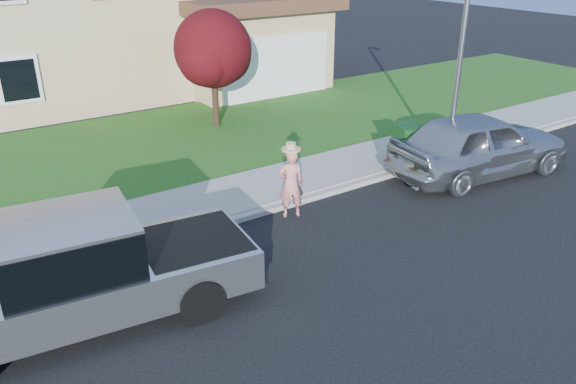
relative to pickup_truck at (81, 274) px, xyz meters
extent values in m
plane|color=black|center=(3.46, -1.24, -0.86)|extent=(80.00, 80.00, 0.00)
cube|color=gray|center=(4.46, 1.66, -0.80)|extent=(40.00, 0.20, 0.12)
cube|color=gray|center=(4.46, 2.76, -0.78)|extent=(40.00, 2.00, 0.15)
cube|color=#194714|center=(4.46, 7.26, -0.81)|extent=(40.00, 7.00, 0.10)
cube|color=tan|center=(3.46, 15.76, 2.34)|extent=(8.00, 9.00, 6.40)
cube|color=tan|center=(9.96, 12.76, 0.74)|extent=(5.50, 6.00, 3.20)
cube|color=white|center=(9.96, 9.74, 0.39)|extent=(4.60, 0.12, 2.30)
cube|color=#4C2D1E|center=(9.96, 12.76, 2.54)|extent=(6.20, 6.80, 0.50)
cube|color=black|center=(1.26, 11.21, 0.74)|extent=(1.30, 0.10, 1.50)
cylinder|color=black|center=(1.53, -1.05, -0.48)|extent=(0.79, 0.37, 0.76)
cylinder|color=black|center=(1.73, 0.68, -0.48)|extent=(0.79, 0.37, 0.76)
cube|color=#A2A4A9|center=(0.03, 0.00, -0.20)|extent=(5.60, 2.50, 0.69)
cube|color=black|center=(-0.12, 0.01, 0.52)|extent=(2.18, 1.98, 0.81)
cube|color=#A2A4A9|center=(-0.12, 0.01, 0.94)|extent=(2.18, 1.98, 0.08)
cube|color=black|center=(1.82, -0.21, 0.12)|extent=(1.88, 1.80, 0.06)
cube|color=black|center=(2.75, -0.31, -0.38)|extent=(0.32, 1.81, 0.24)
cube|color=black|center=(-0.76, 1.12, 0.43)|extent=(0.14, 0.22, 0.17)
imported|color=tan|center=(4.84, 1.25, -0.07)|extent=(0.67, 0.55, 1.56)
cylinder|color=tan|center=(4.84, 1.25, 0.73)|extent=(0.42, 0.42, 0.04)
cylinder|color=tan|center=(4.84, 1.25, 0.79)|extent=(0.21, 0.21, 0.15)
imported|color=#A1A4A8|center=(10.21, 0.52, -0.02)|extent=(5.14, 2.59, 1.68)
cylinder|color=black|center=(6.40, 7.82, 0.08)|extent=(0.21, 0.21, 1.67)
sphere|color=#450E12|center=(6.40, 7.82, 1.70)|extent=(2.40, 2.40, 2.40)
sphere|color=#450E12|center=(6.92, 8.13, 1.38)|extent=(1.77, 1.77, 1.77)
sphere|color=#450E12|center=(5.98, 7.51, 1.49)|extent=(1.67, 1.67, 1.67)
cube|color=#0F3913|center=(8.98, 1.86, -0.22)|extent=(0.75, 0.82, 0.98)
cube|color=#0F3913|center=(8.98, 1.86, 0.31)|extent=(0.82, 0.89, 0.08)
cylinder|color=slate|center=(9.71, 1.06, 1.87)|extent=(0.13, 0.13, 5.45)
camera|label=1|loc=(-1.48, -8.02, 4.81)|focal=35.00mm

